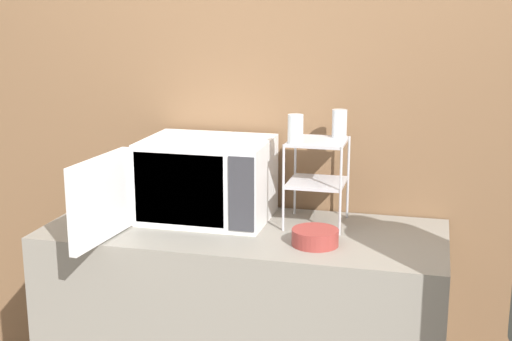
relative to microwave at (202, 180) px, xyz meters
name	(u,v)px	position (x,y,z in m)	size (l,w,h in m)	color
wall_back	(266,121)	(0.20, 0.28, 0.21)	(8.00, 0.06, 2.60)	brown
counter	(244,334)	(0.20, -0.08, -0.63)	(1.60, 0.66, 0.92)	gray
microwave	(202,180)	(0.00, 0.00, 0.00)	(0.58, 0.80, 0.34)	silver
dish_rack	(317,164)	(0.47, 0.05, 0.08)	(0.24, 0.25, 0.35)	#B2B2B7
glass_front_left	(295,129)	(0.40, -0.04, 0.24)	(0.06, 0.06, 0.11)	silver
glass_back_right	(339,124)	(0.55, 0.13, 0.24)	(0.06, 0.06, 0.11)	silver
bowl	(315,237)	(0.51, -0.21, -0.14)	(0.18, 0.18, 0.06)	maroon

